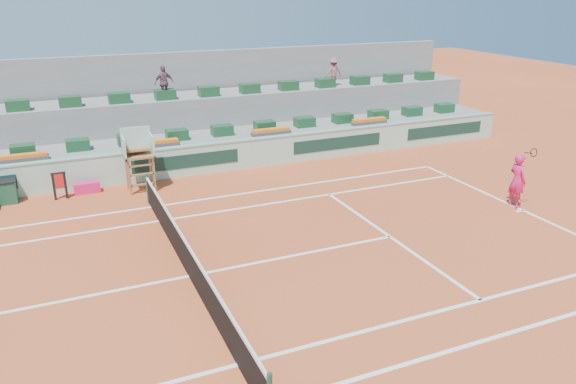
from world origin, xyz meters
The scene contains 17 objects.
ground centered at (0.00, 0.00, 0.00)m, with size 90.00×90.00×0.00m, color #AB4521.
seating_tier_lower centered at (0.00, 10.70, 0.60)m, with size 36.00×4.00×1.20m, color gray.
seating_tier_upper centered at (0.00, 12.30, 1.30)m, with size 36.00×2.40×2.60m, color gray.
stadium_back_wall centered at (0.00, 13.90, 2.20)m, with size 36.00×0.40×4.40m, color gray.
player_bag centered at (-1.95, 7.94, 0.21)m, with size 0.93×0.41×0.41m, color #E01D66.
spectator_mid centered at (1.98, 11.64, 3.35)m, with size 0.88×0.37×1.51m, color #714B5A.
spectator_right centered at (10.54, 11.86, 3.30)m, with size 0.90×0.52×1.39m, color #984C5D.
court_lines centered at (0.00, 0.00, 0.01)m, with size 23.89×11.09×0.01m.
tennis_net centered at (0.00, 0.00, 0.53)m, with size 0.10×11.97×1.10m.
advertising_hoarding centered at (0.02, 8.50, 0.63)m, with size 36.00×0.34×1.26m.
umpire_chair centered at (0.00, 7.50, 1.54)m, with size 1.10×0.90×2.40m.
seat_row_lower centered at (0.00, 9.80, 1.42)m, with size 32.90×0.60×0.44m.
seat_row_upper centered at (0.00, 11.70, 2.82)m, with size 32.90×0.60×0.44m.
flower_planters centered at (-1.50, 9.00, 1.33)m, with size 26.80×0.36×0.28m.
drink_cooler_a centered at (-4.73, 8.03, 0.42)m, with size 0.83×0.71×0.84m.
towel_rack centered at (-2.88, 7.61, 0.60)m, with size 0.51×0.09×1.03m.
tennis_player centered at (11.90, 0.46, 0.97)m, with size 0.46×0.91×2.28m.
Camera 1 is at (-2.88, -13.41, 7.41)m, focal length 35.00 mm.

